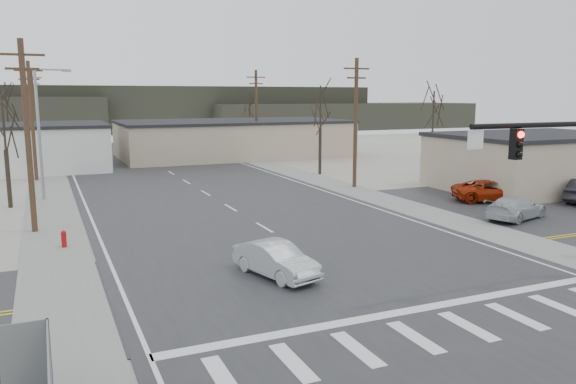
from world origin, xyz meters
name	(u,v)px	position (x,y,z in m)	size (l,w,h in m)	color
ground	(334,269)	(0.00, 0.00, 0.00)	(140.00, 140.00, 0.00)	beige
main_road	(226,205)	(0.00, 15.00, 0.02)	(18.00, 110.00, 0.05)	#2A2A2C
cross_road	(334,269)	(0.00, 0.00, 0.02)	(90.00, 10.00, 0.04)	#2A2A2C
parking_lot	(560,206)	(20.00, 6.00, 0.02)	(18.00, 20.00, 0.03)	#2A2A2C
sidewalk_left	(51,204)	(-10.60, 20.00, 0.03)	(3.00, 90.00, 0.06)	gray
sidewalk_right	(332,184)	(10.60, 20.00, 0.03)	(3.00, 90.00, 0.06)	gray
fire_hydrant	(64,239)	(-10.20, 8.00, 0.45)	(0.24, 0.24, 0.87)	#A50C0C
building_right_far	(233,138)	(10.00, 44.00, 2.15)	(26.30, 14.30, 4.30)	tan
building_lot	(534,161)	(24.00, 12.00, 2.16)	(14.30, 10.30, 4.30)	tan
upole_left_b	(27,134)	(-11.50, 12.00, 5.22)	(2.20, 0.30, 10.00)	#4D3224
upole_left_c	(32,119)	(-11.50, 32.00, 5.22)	(2.20, 0.30, 10.00)	#4D3224
upole_left_d	(34,113)	(-11.50, 52.00, 5.22)	(2.20, 0.30, 10.00)	#4D3224
upole_right_a	(356,121)	(11.50, 18.00, 5.22)	(2.20, 0.30, 10.00)	#4D3224
upole_right_b	(256,113)	(11.50, 40.00, 5.22)	(2.20, 0.30, 10.00)	#4D3224
streetlight_main	(42,127)	(-10.80, 22.00, 5.09)	(2.40, 0.25, 9.00)	gray
tree_left_near	(4,127)	(-13.00, 20.00, 5.23)	(3.30, 3.30, 7.35)	#32291E
tree_right_mid	(320,109)	(12.50, 26.00, 5.93)	(3.74, 3.74, 8.33)	#32291E
tree_left_far	(7,104)	(-14.00, 46.00, 6.28)	(3.96, 3.96, 8.82)	#32291E
tree_right_far	(249,108)	(15.00, 52.00, 5.58)	(3.52, 3.52, 7.84)	#32291E
tree_lot	(433,113)	(22.00, 22.00, 5.58)	(3.52, 3.52, 7.84)	#32291E
hill_center	(177,109)	(15.00, 96.00, 4.50)	(80.00, 18.00, 9.00)	#333026
hill_right	(341,116)	(50.00, 90.00, 2.75)	(60.00, 18.00, 5.50)	#333026
sedan_crossing	(276,260)	(-2.62, 0.00, 0.72)	(1.43, 4.11, 1.35)	#A8AEB2
car_far_a	(197,148)	(6.53, 47.87, 0.83)	(2.19, 5.40, 1.57)	black
car_far_b	(75,151)	(-7.43, 49.26, 0.84)	(1.87, 4.66, 1.59)	black
car_parked_red	(491,191)	(17.06, 9.12, 0.75)	(2.36, 5.12, 1.42)	#A32408
car_parked_dark_a	(506,186)	(19.86, 10.58, 0.72)	(1.61, 4.01, 1.36)	black
car_parked_silver	(516,208)	(14.26, 4.12, 0.71)	(1.88, 4.63, 1.34)	#AFB5BA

